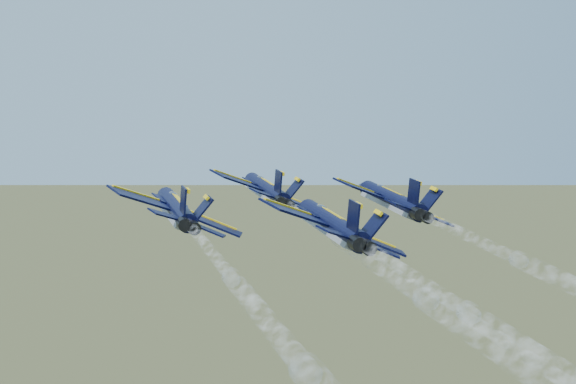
{
  "coord_description": "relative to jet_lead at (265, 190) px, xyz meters",
  "views": [
    {
      "loc": [
        -16.59,
        -88.46,
        117.19
      ],
      "look_at": [
        -3.45,
        0.92,
        105.8
      ],
      "focal_mm": 55.0,
      "sensor_mm": 36.0,
      "label": 1
    }
  ],
  "objects": [
    {
      "name": "jet_lead",
      "position": [
        0.0,
        0.0,
        0.0
      ],
      "size": [
        13.29,
        18.46,
        5.88
      ],
      "rotation": [
        0.0,
        0.38,
        0.14
      ],
      "color": "black"
    },
    {
      "name": "jet_left",
      "position": [
        -10.56,
        -13.6,
        0.0
      ],
      "size": [
        13.29,
        18.46,
        5.88
      ],
      "rotation": [
        0.0,
        0.38,
        0.14
      ],
      "color": "black"
    },
    {
      "name": "jet_right",
      "position": [
        11.97,
        -10.62,
        0.0
      ],
      "size": [
        13.29,
        18.46,
        5.88
      ],
      "rotation": [
        0.0,
        0.38,
        0.14
      ],
      "color": "black"
    },
    {
      "name": "jet_slot",
      "position": [
        2.68,
        -25.13,
        0.0
      ],
      "size": [
        13.29,
        18.46,
        5.88
      ],
      "rotation": [
        0.0,
        0.38,
        0.14
      ],
      "color": "black"
    },
    {
      "name": "smoke_trail_lead",
      "position": [
        7.84,
        -54.81,
        0.04
      ],
      "size": [
        12.38,
        72.45,
        2.94
      ],
      "rotation": [
        0.0,
        0.38,
        0.14
      ],
      "color": "white"
    }
  ]
}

